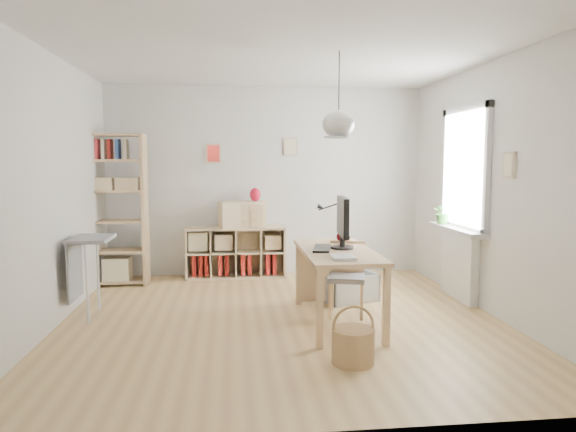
{
  "coord_description": "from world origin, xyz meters",
  "views": [
    {
      "loc": [
        -0.5,
        -5.16,
        1.63
      ],
      "look_at": [
        0.1,
        0.3,
        1.05
      ],
      "focal_mm": 32.0,
      "sensor_mm": 36.0,
      "label": 1
    }
  ],
  "objects": [
    {
      "name": "ground",
      "position": [
        0.0,
        0.0,
        0.0
      ],
      "size": [
        4.5,
        4.5,
        0.0
      ],
      "primitive_type": "plane",
      "color": "tan",
      "rests_on": "ground"
    },
    {
      "name": "room_shell",
      "position": [
        0.55,
        -0.15,
        2.0
      ],
      "size": [
        4.5,
        4.5,
        4.5
      ],
      "color": "silver",
      "rests_on": "ground"
    },
    {
      "name": "window_unit",
      "position": [
        2.23,
        0.6,
        1.55
      ],
      "size": [
        0.07,
        1.16,
        1.46
      ],
      "color": "white",
      "rests_on": "ground"
    },
    {
      "name": "radiator",
      "position": [
        2.19,
        0.6,
        0.4
      ],
      "size": [
        0.1,
        0.8,
        0.8
      ],
      "primitive_type": "cube",
      "color": "white",
      "rests_on": "ground"
    },
    {
      "name": "windowsill",
      "position": [
        2.14,
        0.6,
        0.83
      ],
      "size": [
        0.22,
        1.2,
        0.06
      ],
      "primitive_type": "cube",
      "color": "silver",
      "rests_on": "radiator"
    },
    {
      "name": "desk",
      "position": [
        0.55,
        -0.15,
        0.66
      ],
      "size": [
        0.7,
        1.5,
        0.75
      ],
      "color": "tan",
      "rests_on": "ground"
    },
    {
      "name": "cube_shelf",
      "position": [
        -0.47,
        2.08,
        0.3
      ],
      "size": [
        1.4,
        0.38,
        0.72
      ],
      "color": "#D4B78B",
      "rests_on": "ground"
    },
    {
      "name": "tall_bookshelf",
      "position": [
        -2.04,
        1.8,
        1.09
      ],
      "size": [
        0.8,
        0.38,
        2.0
      ],
      "color": "tan",
      "rests_on": "ground"
    },
    {
      "name": "side_table",
      "position": [
        -2.04,
        0.35,
        0.67
      ],
      "size": [
        0.4,
        0.55,
        0.85
      ],
      "color": "gray",
      "rests_on": "ground"
    },
    {
      "name": "chair",
      "position": [
        0.71,
        0.13,
        0.44
      ],
      "size": [
        0.46,
        0.46,
        0.78
      ],
      "rotation": [
        0.0,
        0.0,
        -0.26
      ],
      "color": "gray",
      "rests_on": "ground"
    },
    {
      "name": "wicker_basket",
      "position": [
        0.46,
        -1.21,
        0.16
      ],
      "size": [
        0.35,
        0.35,
        0.48
      ],
      "rotation": [
        0.0,
        0.0,
        0.01
      ],
      "color": "#AD884E",
      "rests_on": "ground"
    },
    {
      "name": "storage_chest",
      "position": [
        0.84,
        0.73,
        0.22
      ],
      "size": [
        0.82,
        0.87,
        0.66
      ],
      "rotation": [
        0.0,
        0.0,
        0.35
      ],
      "color": "silver",
      "rests_on": "ground"
    },
    {
      "name": "monitor",
      "position": [
        0.62,
        -0.09,
        1.04
      ],
      "size": [
        0.24,
        0.6,
        0.53
      ],
      "rotation": [
        0.0,
        0.0,
        -0.1
      ],
      "color": "black",
      "rests_on": "desk"
    },
    {
      "name": "keyboard",
      "position": [
        0.4,
        -0.11,
        0.76
      ],
      "size": [
        0.26,
        0.46,
        0.02
      ],
      "primitive_type": "cube",
      "rotation": [
        0.0,
        0.0,
        -0.24
      ],
      "color": "black",
      "rests_on": "desk"
    },
    {
      "name": "task_lamp",
      "position": [
        0.61,
        0.47,
        1.04
      ],
      "size": [
        0.4,
        0.15,
        0.43
      ],
      "color": "black",
      "rests_on": "desk"
    },
    {
      "name": "yarn_ball",
      "position": [
        0.7,
        0.3,
        0.82
      ],
      "size": [
        0.13,
        0.13,
        0.13
      ],
      "primitive_type": "sphere",
      "color": "#4A0913",
      "rests_on": "desk"
    },
    {
      "name": "paper_tray",
      "position": [
        0.51,
        -0.62,
        0.76
      ],
      "size": [
        0.22,
        0.27,
        0.03
      ],
      "primitive_type": "cube",
      "rotation": [
        0.0,
        0.0,
        -0.06
      ],
      "color": "silver",
      "rests_on": "desk"
    },
    {
      "name": "drawer_chest",
      "position": [
        -0.36,
        2.04,
        0.9
      ],
      "size": [
        0.68,
        0.43,
        0.36
      ],
      "primitive_type": "cube",
      "rotation": [
        0.0,
        0.0,
        0.24
      ],
      "color": "#D4B78B",
      "rests_on": "cube_shelf"
    },
    {
      "name": "red_vase",
      "position": [
        -0.17,
        2.04,
        1.17
      ],
      "size": [
        0.16,
        0.16,
        0.19
      ],
      "primitive_type": "ellipsoid",
      "color": "maroon",
      "rests_on": "drawer_chest"
    },
    {
      "name": "potted_plant",
      "position": [
        2.12,
        0.95,
        1.0
      ],
      "size": [
        0.3,
        0.28,
        0.29
      ],
      "primitive_type": "imported",
      "rotation": [
        0.0,
        0.0,
        0.22
      ],
      "color": "#306626",
      "rests_on": "windowsill"
    }
  ]
}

